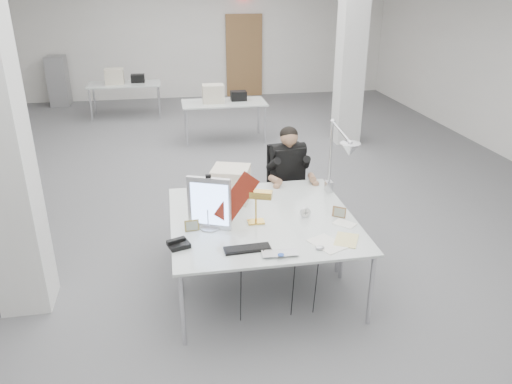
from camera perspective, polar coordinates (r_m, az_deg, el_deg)
The scene contains 23 objects.
room_shell at distance 6.72m, azimuth -2.46°, elevation 12.55°, with size 10.04×14.04×3.24m.
desk_main at distance 4.57m, azimuth 1.75°, elevation -5.54°, with size 1.80×0.90×0.03m, color silver.
desk_second at distance 5.36m, azimuth -0.18°, elevation -0.97°, with size 1.80×0.90×0.03m, color silver.
bg_desk_a at distance 9.73m, azimuth -3.69°, elevation 10.14°, with size 1.60×0.80×0.03m, color silver.
bg_desk_b at distance 11.86m, azimuth -14.81°, elevation 11.83°, with size 1.60×0.80×0.03m, color silver.
filing_cabinet at distance 13.54m, azimuth -21.65°, elevation 11.71°, with size 0.45×0.55×1.20m, color gray.
office_chair at distance 6.22m, azimuth 3.51°, elevation -0.01°, with size 0.48×0.48×0.98m, color black, non-canonical shape.
seated_person at distance 6.02m, azimuth 3.72°, elevation 3.38°, with size 0.51×0.64×0.96m, color black, non-canonical shape.
monitor at distance 4.66m, azimuth -5.36°, elevation -1.30°, with size 0.41×0.04×0.51m, color silver.
pennant at distance 4.63m, azimuth -2.18°, elevation -0.68°, with size 0.49×0.01×0.20m, color maroon.
keyboard at distance 4.39m, azimuth -0.99°, elevation -6.51°, with size 0.41×0.14×0.02m, color black.
laptop at distance 4.27m, azimuth 2.86°, elevation -7.37°, with size 0.31×0.20×0.02m, color silver.
mouse at distance 4.42m, azimuth 7.30°, elevation -6.33°, with size 0.08×0.05×0.03m, color #BABBBF.
bankers_lamp at distance 4.78m, azimuth -0.01°, elevation -1.78°, with size 0.29×0.12×0.33m, color gold, non-canonical shape.
desk_phone at distance 4.48m, azimuth -8.83°, elevation -5.95°, with size 0.18×0.16×0.04m, color black.
picture_frame_left at distance 4.72m, azimuth -7.34°, elevation -3.81°, with size 0.14×0.01×0.11m, color #9E8944.
picture_frame_right at distance 5.01m, azimuth 9.47°, elevation -2.27°, with size 0.14×0.01×0.11m, color olive.
desk_clock at distance 4.97m, azimuth 5.65°, elevation -2.33°, with size 0.10×0.10×0.03m, color silver.
paper_stack_a at distance 4.52m, azimuth 8.12°, elevation -5.89°, with size 0.22×0.32×0.01m, color white.
paper_stack_b at distance 4.61m, azimuth 10.28°, elevation -5.40°, with size 0.20×0.27×0.01m, color #F4E592.
paper_stack_c at distance 4.90m, azimuth 10.09°, elevation -3.58°, with size 0.20×0.14×0.01m, color white.
beige_monitor at distance 5.29m, azimuth -2.88°, elevation 0.94°, with size 0.38×0.36×0.36m, color beige.
architect_lamp at distance 5.24m, azimuth 9.37°, elevation 3.26°, with size 0.23×0.66×0.85m, color silver, non-canonical shape.
Camera 1 is at (-0.83, -6.42, 2.94)m, focal length 35.00 mm.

